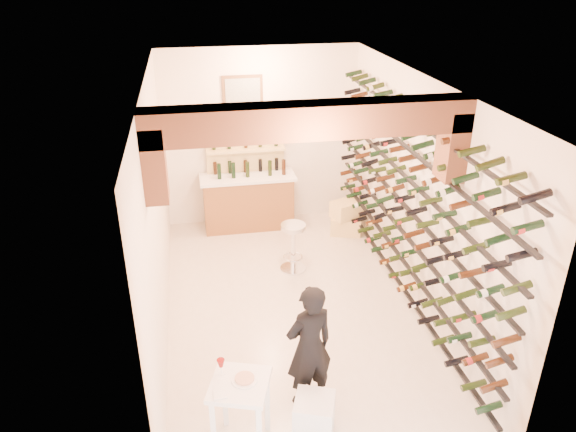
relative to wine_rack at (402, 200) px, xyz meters
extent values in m
plane|color=beige|center=(-1.53, 0.00, -1.55)|extent=(6.00, 6.00, 0.00)
cube|color=white|center=(-1.53, 3.00, 0.05)|extent=(3.50, 0.02, 3.20)
cube|color=white|center=(-1.53, -3.00, 0.05)|extent=(3.50, 0.02, 3.20)
cube|color=white|center=(-3.28, 0.00, 0.05)|extent=(0.02, 6.00, 3.20)
cube|color=white|center=(0.22, 0.00, 0.05)|extent=(0.02, 6.00, 3.20)
cube|color=#A45A3A|center=(-1.53, 0.00, 1.65)|extent=(3.50, 6.00, 0.02)
cube|color=#945333|center=(-1.53, -1.00, 1.47)|extent=(3.50, 0.35, 0.36)
cube|color=#945333|center=(-3.16, -1.00, 1.10)|extent=(0.24, 0.35, 0.80)
cube|color=#945333|center=(0.10, -1.00, 1.10)|extent=(0.24, 0.35, 0.80)
cube|color=black|center=(0.06, 0.00, -1.30)|extent=(0.06, 5.70, 0.03)
cube|color=black|center=(0.06, 0.00, -0.90)|extent=(0.06, 5.70, 0.03)
cube|color=black|center=(0.06, 0.00, -0.50)|extent=(0.06, 5.70, 0.03)
cube|color=black|center=(0.06, 0.00, -0.10)|extent=(0.06, 5.70, 0.03)
cube|color=black|center=(0.06, 0.00, 0.30)|extent=(0.06, 5.70, 0.03)
cube|color=black|center=(0.06, 0.00, 0.70)|extent=(0.06, 5.70, 0.03)
cube|color=black|center=(0.06, 0.00, 1.10)|extent=(0.06, 5.70, 0.03)
cube|color=brown|center=(-1.83, 2.65, -1.07)|extent=(1.60, 0.55, 0.96)
cube|color=white|center=(-1.83, 2.65, -0.56)|extent=(1.70, 0.62, 0.05)
cube|color=#E0C37E|center=(-1.83, 2.92, -0.55)|extent=(1.40, 0.10, 2.00)
cube|color=#E0C37E|center=(-1.83, 2.82, -1.10)|extent=(1.40, 0.28, 0.04)
cube|color=#E0C37E|center=(-1.83, 2.82, -0.60)|extent=(1.40, 0.28, 0.04)
cube|color=#E0C37E|center=(-1.83, 2.82, -0.10)|extent=(1.40, 0.28, 0.04)
cube|color=#E0C37E|center=(-1.83, 2.82, 0.40)|extent=(1.40, 0.28, 0.04)
cube|color=brown|center=(-1.83, 2.97, 0.90)|extent=(0.70, 0.04, 0.55)
cube|color=#99998C|center=(-1.83, 2.94, 0.90)|extent=(0.60, 0.01, 0.45)
cube|color=white|center=(-2.50, -2.30, -0.76)|extent=(0.71, 0.71, 0.05)
cube|color=white|center=(-2.78, -2.44, -1.17)|extent=(0.05, 0.05, 0.76)
cube|color=white|center=(-2.64, -2.01, -1.17)|extent=(0.05, 0.05, 0.76)
cube|color=white|center=(-2.21, -2.16, -1.17)|extent=(0.05, 0.05, 0.76)
cylinder|color=white|center=(-2.44, -2.28, -0.73)|extent=(0.26, 0.26, 0.02)
cylinder|color=#BF7266|center=(-2.44, -2.28, -0.71)|extent=(0.19, 0.19, 0.02)
cube|color=white|center=(-2.69, -2.43, -0.73)|extent=(0.13, 0.13, 0.02)
cylinder|color=white|center=(-2.66, -2.14, -0.73)|extent=(0.08, 0.08, 0.00)
cylinder|color=white|center=(-2.66, -2.14, -0.68)|extent=(0.01, 0.01, 0.10)
cone|color=#630908|center=(-2.66, -2.14, -0.61)|extent=(0.08, 0.08, 0.09)
cube|color=white|center=(-1.75, -2.34, -1.30)|extent=(0.51, 0.51, 0.50)
imported|color=black|center=(-1.70, -1.84, -0.79)|extent=(0.64, 0.51, 1.52)
cylinder|color=silver|center=(-1.32, 1.00, -1.53)|extent=(0.41, 0.41, 0.03)
cylinder|color=silver|center=(-1.32, 1.00, -1.17)|extent=(0.08, 0.08, 0.73)
cylinder|color=silver|center=(-1.32, 1.00, -0.78)|extent=(0.39, 0.39, 0.07)
torus|color=silver|center=(-1.32, 1.00, -1.32)|extent=(0.31, 0.31, 0.02)
cube|color=#E8C77F|center=(-0.14, 2.07, -1.39)|extent=(0.63, 0.52, 0.32)
cube|color=#E8C77F|center=(-0.14, 2.07, -1.07)|extent=(0.61, 0.52, 0.30)
camera|label=1|loc=(-2.77, -6.37, 3.02)|focal=33.88mm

